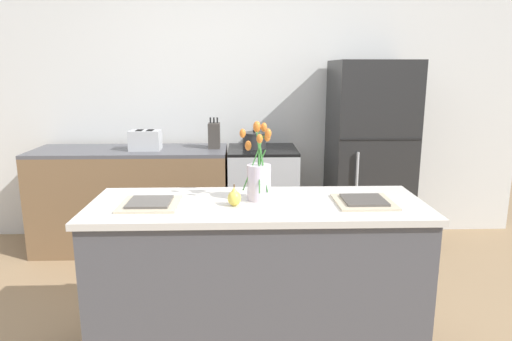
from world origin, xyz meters
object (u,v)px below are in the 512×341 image
(pear_figurine, at_px, (234,197))
(cooking_pot, at_px, (254,140))
(stove_range, at_px, (262,198))
(plate_setting_left, at_px, (150,203))
(toaster, at_px, (145,140))
(knife_block, at_px, (214,135))
(plate_setting_right, at_px, (364,201))
(refrigerator, at_px, (369,156))
(flower_vase, at_px, (259,176))

(pear_figurine, bearing_deg, cooking_pot, 84.82)
(cooking_pot, bearing_deg, stove_range, -12.46)
(plate_setting_left, height_order, toaster, toaster)
(toaster, height_order, knife_block, knife_block)
(plate_setting_left, relative_size, knife_block, 1.13)
(pear_figurine, height_order, cooking_pot, cooking_pot)
(plate_setting_left, bearing_deg, plate_setting_right, 0.00)
(toaster, relative_size, cooking_pot, 1.33)
(stove_range, distance_m, toaster, 1.15)
(stove_range, height_order, plate_setting_right, plate_setting_right)
(stove_range, relative_size, pear_figurine, 7.82)
(refrigerator, height_order, pear_figurine, refrigerator)
(plate_setting_left, bearing_deg, refrigerator, 45.25)
(flower_vase, distance_m, knife_block, 1.62)
(plate_setting_right, bearing_deg, plate_setting_left, 180.00)
(pear_figurine, xyz_separation_m, knife_block, (-0.20, 1.70, 0.08))
(stove_range, bearing_deg, knife_block, 174.84)
(refrigerator, relative_size, flower_vase, 3.89)
(refrigerator, height_order, plate_setting_left, refrigerator)
(knife_block, bearing_deg, plate_setting_left, -98.32)
(pear_figurine, xyz_separation_m, plate_setting_right, (0.69, 0.03, -0.04))
(flower_vase, relative_size, toaster, 1.52)
(flower_vase, xyz_separation_m, toaster, (-0.92, 1.50, -0.03))
(cooking_pot, bearing_deg, plate_setting_right, -71.84)
(cooking_pot, distance_m, knife_block, 0.36)
(toaster, distance_m, cooking_pot, 0.94)
(cooking_pot, xyz_separation_m, knife_block, (-0.35, 0.02, 0.04))
(plate_setting_left, distance_m, toaster, 1.63)
(refrigerator, bearing_deg, pear_figurine, -125.29)
(flower_vase, height_order, cooking_pot, flower_vase)
(pear_figurine, bearing_deg, plate_setting_right, 2.09)
(refrigerator, distance_m, cooking_pot, 1.03)
(plate_setting_left, bearing_deg, knife_block, 81.68)
(flower_vase, bearing_deg, plate_setting_left, -171.76)
(plate_setting_right, relative_size, knife_block, 1.13)
(stove_range, distance_m, flower_vase, 1.65)
(plate_setting_right, xyz_separation_m, knife_block, (-0.89, 1.67, 0.12))
(pear_figurine, bearing_deg, stove_range, 82.31)
(flower_vase, height_order, plate_setting_right, flower_vase)
(stove_range, bearing_deg, plate_setting_left, -112.28)
(stove_range, height_order, pear_figurine, pear_figurine)
(plate_setting_right, relative_size, cooking_pot, 1.45)
(pear_figurine, relative_size, toaster, 0.41)
(knife_block, bearing_deg, toaster, -171.90)
(refrigerator, relative_size, plate_setting_right, 5.42)
(plate_setting_left, height_order, plate_setting_right, same)
(stove_range, height_order, plate_setting_left, plate_setting_left)
(plate_setting_right, relative_size, toaster, 1.09)
(refrigerator, bearing_deg, stove_range, -179.96)
(refrigerator, distance_m, plate_setting_left, 2.30)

